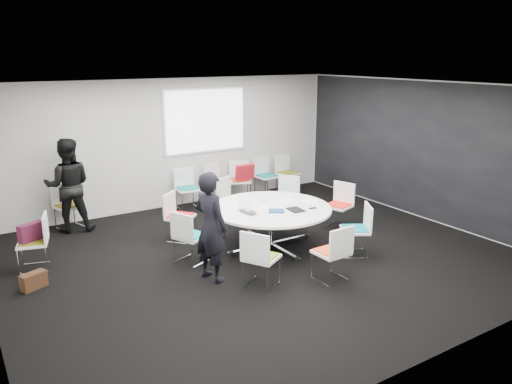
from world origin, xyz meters
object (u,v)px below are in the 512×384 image
chair_back_b (218,191)px  chair_back_d (266,183)px  chair_ring_a (338,214)px  conference_table (271,218)px  chair_back_a (187,196)px  cup (264,200)px  person_back (68,185)px  laptop (250,211)px  chair_back_c (240,188)px  chair_back_e (287,180)px  chair_spare_left (35,253)px  person_main (211,227)px  chair_ring_h (355,239)px  chair_ring_b (285,206)px  chair_ring_g (331,263)px  chair_ring_f (261,269)px  maroon_bag (31,232)px  chair_ring_c (231,208)px  brown_bag (34,281)px  chair_person_back (69,215)px  chair_ring_d (180,226)px  chair_ring_e (191,246)px

chair_back_b → chair_back_d: same height
chair_ring_a → conference_table: bearing=76.0°
chair_back_a → cup: (0.33, -2.55, 0.50)m
person_back → laptop: bearing=145.3°
chair_back_c → chair_back_e: same height
chair_back_c → chair_spare_left: size_ratio=1.00×
chair_ring_a → chair_back_a: same height
chair_back_a → chair_back_b: size_ratio=1.00×
chair_back_e → person_main: 5.26m
chair_ring_h → person_back: size_ratio=0.49×
chair_ring_b → cup: bearing=93.8°
chair_back_c → person_back: size_ratio=0.49×
chair_ring_g → person_back: 5.21m
chair_ring_f → person_back: bearing=174.3°
laptop → maroon_bag: 3.46m
chair_ring_c → laptop: chair_ring_c is taller
chair_back_c → brown_bag: chair_back_c is taller
person_main → brown_bag: 2.68m
conference_table → chair_back_c: chair_back_c is taller
chair_back_c → chair_person_back: (-3.85, 0.03, 0.00)m
chair_ring_b → laptop: 2.01m
chair_ring_b → chair_back_b: 1.89m
chair_back_d → chair_ring_h: bearing=72.8°
chair_ring_g → brown_bag: chair_ring_g is taller
cup → chair_spare_left: bearing=166.6°
chair_spare_left → cup: size_ratio=9.78×
chair_ring_h → person_main: person_main is taller
chair_ring_g → chair_spare_left: same height
cup → chair_ring_d: bearing=146.3°
chair_ring_g → chair_spare_left: size_ratio=1.00×
chair_ring_g → person_main: 1.88m
chair_ring_a → chair_back_c: 2.81m
chair_ring_d → person_main: person_main is taller
chair_back_a → brown_bag: size_ratio=2.44×
chair_ring_b → chair_back_e: size_ratio=1.00×
chair_ring_e → chair_back_d: (3.29, 2.78, 0.00)m
person_main → laptop: bearing=-77.6°
cup → chair_back_c: bearing=68.3°
chair_spare_left → chair_back_e: bearing=-59.3°
chair_ring_g → person_main: size_ratio=0.53×
chair_ring_g → chair_person_back: same height
cup → person_main: bearing=-149.0°
person_back → chair_person_back: bearing=-72.6°
chair_ring_f → chair_back_c: size_ratio=1.00×
chair_ring_g → chair_ring_h: (0.99, 0.55, 0.00)m
chair_ring_a → chair_back_a: (-1.96, 2.73, 0.00)m
chair_ring_e → laptop: 1.14m
chair_spare_left → brown_bag: bearing=-176.7°
chair_back_b → chair_back_d: 1.31m
chair_back_c → brown_bag: bearing=48.5°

